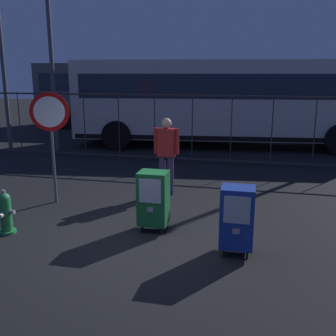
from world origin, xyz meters
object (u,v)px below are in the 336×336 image
newspaper_box_primary (237,217)px  stop_sign (51,125)px  fire_hydrant (6,213)px  bus_near (225,98)px  newspaper_box_secondary (153,198)px  pedestrian (166,152)px  street_light_far_left (48,4)px  bus_far (149,91)px

newspaper_box_primary → stop_sign: 4.20m
fire_hydrant → bus_near: size_ratio=0.07×
newspaper_box_primary → newspaper_box_secondary: 1.53m
stop_sign → pedestrian: (2.10, 1.02, -0.65)m
pedestrian → street_light_far_left: bearing=139.8°
fire_hydrant → street_light_far_left: size_ratio=0.09×
stop_sign → street_light_far_left: street_light_far_left is taller
bus_near → newspaper_box_secondary: bearing=-99.5°
fire_hydrant → bus_far: bus_far is taller
stop_sign → pedestrian: bearing=26.0°
fire_hydrant → stop_sign: (-0.01, 1.65, 1.25)m
pedestrian → bus_far: 10.80m
newspaper_box_secondary → pedestrian: size_ratio=0.61×
newspaper_box_primary → pedestrian: size_ratio=0.61×
street_light_far_left → fire_hydrant: bearing=-68.3°
pedestrian → newspaper_box_primary: bearing=-57.5°
bus_far → street_light_far_left: 7.10m
fire_hydrant → bus_near: (2.78, 8.92, 1.36)m
newspaper_box_primary → pedestrian: 3.11m
newspaper_box_secondary → pedestrian: (-0.25, 2.01, 0.38)m
pedestrian → bus_near: bearing=83.7°
pedestrian → bus_near: (0.69, 6.24, 0.76)m
street_light_far_left → pedestrian: bearing=-40.2°
fire_hydrant → newspaper_box_primary: 3.76m
newspaper_box_secondary → stop_sign: 2.75m
fire_hydrant → stop_sign: bearing=90.3°
stop_sign → bus_near: (2.79, 7.26, 0.11)m
newspaper_box_secondary → bus_far: bus_far is taller
pedestrian → street_light_far_left: 7.27m
stop_sign → bus_far: bus_far is taller
bus_far → street_light_far_left: bearing=-106.7°
stop_sign → bus_near: size_ratio=0.21×
fire_hydrant → newspaper_box_primary: bearing=1.2°
pedestrian → bus_near: size_ratio=0.16×
newspaper_box_primary → newspaper_box_secondary: size_ratio=1.00×
newspaper_box_primary → stop_sign: stop_sign is taller
newspaper_box_secondary → stop_sign: bearing=157.1°
newspaper_box_secondary → bus_near: (0.44, 8.25, 1.14)m
newspaper_box_primary → street_light_far_left: 10.10m
newspaper_box_primary → bus_far: size_ratio=0.10×
bus_near → bus_far: size_ratio=1.01×
newspaper_box_primary → bus_near: 8.96m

